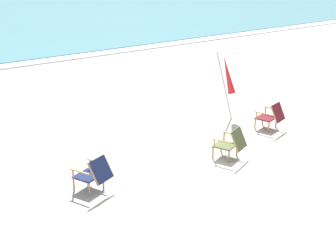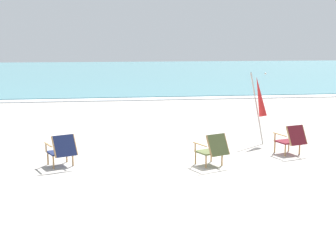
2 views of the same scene
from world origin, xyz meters
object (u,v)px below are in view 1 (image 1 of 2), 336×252
Objects in this scene: beach_chair_front_left at (271,115)px; beach_chair_back_left at (94,173)px; beach_chair_far_center at (231,143)px; umbrella_furled_red at (228,75)px.

beach_chair_front_left is 5.82m from beach_chair_back_left.
beach_chair_front_left is at bearing 3.63° from beach_chair_back_left.
umbrella_furled_red is (1.91, 2.32, 0.92)m from beach_chair_far_center.
umbrella_furled_red is at bearing 104.14° from beach_chair_front_left.
beach_chair_far_center is 2.43m from beach_chair_front_left.
beach_chair_front_left is 0.42× the size of umbrella_furled_red.
beach_chair_far_center is 0.43× the size of umbrella_furled_red.
beach_chair_far_center is 3.55m from beach_chair_back_left.
umbrella_furled_red is (5.43, 1.87, 0.92)m from beach_chair_back_left.
beach_chair_front_left is (2.29, 0.82, -0.00)m from beach_chair_far_center.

